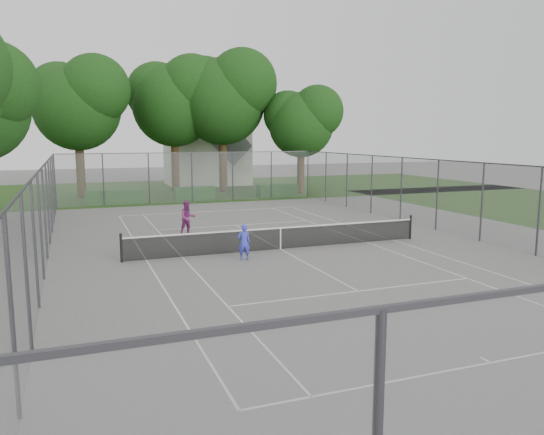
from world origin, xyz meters
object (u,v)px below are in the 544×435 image
object	(u,v)px
tennis_net	(281,237)
woman_player	(188,218)
girl_player	(244,242)
house	(207,146)

from	to	relation	value
tennis_net	woman_player	bearing A→B (deg)	121.93
girl_player	tennis_net	bearing A→B (deg)	-141.74
girl_player	woman_player	distance (m)	5.94
house	woman_player	size ratio (longest dim) A/B	5.67
tennis_net	girl_player	xyz separation A→B (m)	(-1.98, -1.20, 0.17)
tennis_net	girl_player	distance (m)	2.32
woman_player	girl_player	bearing A→B (deg)	-89.63
woman_player	house	bearing A→B (deg)	65.52
girl_player	house	bearing A→B (deg)	-94.36
house	girl_player	distance (m)	32.05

